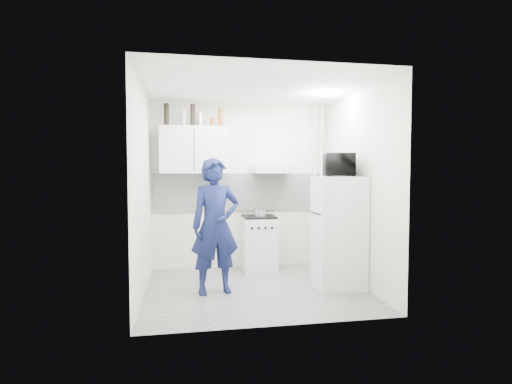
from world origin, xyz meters
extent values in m
plane|color=slate|center=(0.00, 0.00, 0.00)|extent=(2.80, 2.80, 0.00)
plane|color=white|center=(0.00, 0.00, 2.60)|extent=(2.80, 2.80, 0.00)
plane|color=silver|center=(0.00, 1.25, 1.30)|extent=(2.80, 0.00, 2.80)
plane|color=silver|center=(-1.40, 0.00, 1.30)|extent=(0.00, 2.60, 2.60)
plane|color=silver|center=(1.40, 0.00, 1.30)|extent=(0.00, 2.60, 2.60)
imported|color=#121A47|center=(-0.52, -0.05, 0.85)|extent=(0.68, 0.50, 1.70)
cube|color=silver|center=(0.23, 1.00, 0.41)|extent=(0.51, 0.51, 0.81)
cube|color=white|center=(1.10, -0.07, 0.73)|extent=(0.63, 0.63, 1.46)
cube|color=black|center=(0.23, 1.00, 0.83)|extent=(0.49, 0.49, 0.03)
cylinder|color=silver|center=(0.25, 0.97, 0.89)|extent=(0.18, 0.18, 0.10)
imported|color=black|center=(1.10, -0.07, 1.61)|extent=(0.61, 0.48, 0.30)
cylinder|color=black|center=(-1.15, 1.07, 2.37)|extent=(0.08, 0.08, 0.34)
cylinder|color=#B2B7BC|center=(-0.90, 1.07, 2.33)|extent=(0.06, 0.06, 0.25)
cylinder|color=black|center=(-0.76, 1.07, 2.37)|extent=(0.08, 0.08, 0.34)
cylinder|color=silver|center=(-0.65, 1.07, 2.30)|extent=(0.08, 0.08, 0.20)
cylinder|color=brown|center=(-0.47, 1.07, 2.27)|extent=(0.07, 0.07, 0.14)
cylinder|color=brown|center=(-0.35, 1.07, 2.35)|extent=(0.08, 0.08, 0.30)
cube|color=white|center=(-0.75, 1.07, 1.85)|extent=(1.00, 0.35, 0.70)
cube|color=silver|center=(0.45, 1.00, 1.57)|extent=(0.60, 0.50, 0.14)
cube|color=white|center=(0.00, 1.24, 1.20)|extent=(2.74, 0.03, 0.60)
cylinder|color=silver|center=(1.30, 1.17, 1.30)|extent=(0.05, 0.05, 2.60)
cylinder|color=silver|center=(1.18, 1.17, 1.30)|extent=(0.04, 0.04, 2.60)
cylinder|color=white|center=(1.00, 0.20, 2.57)|extent=(0.10, 0.10, 0.02)
camera|label=1|loc=(-0.89, -5.02, 1.53)|focal=28.00mm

